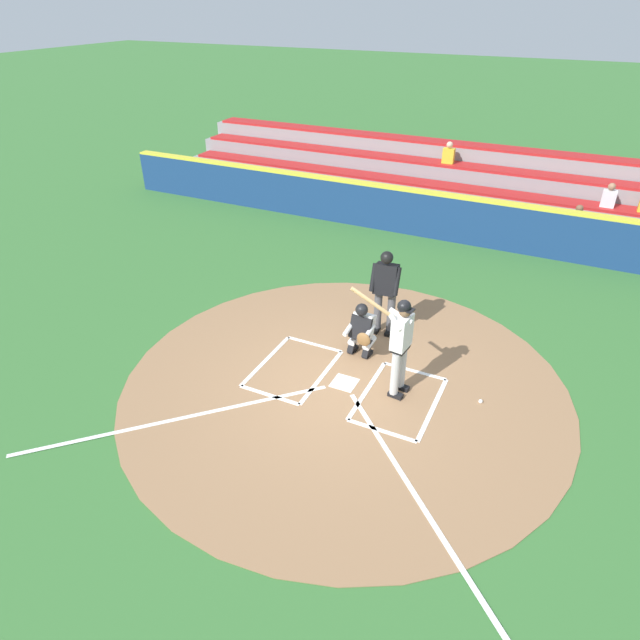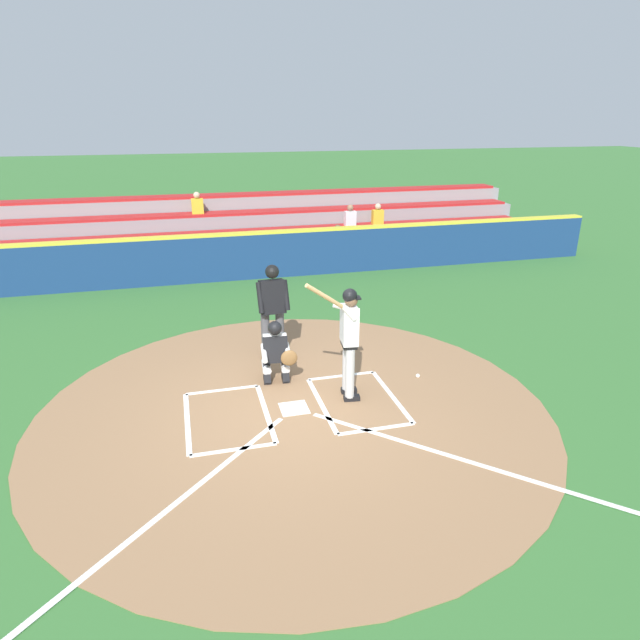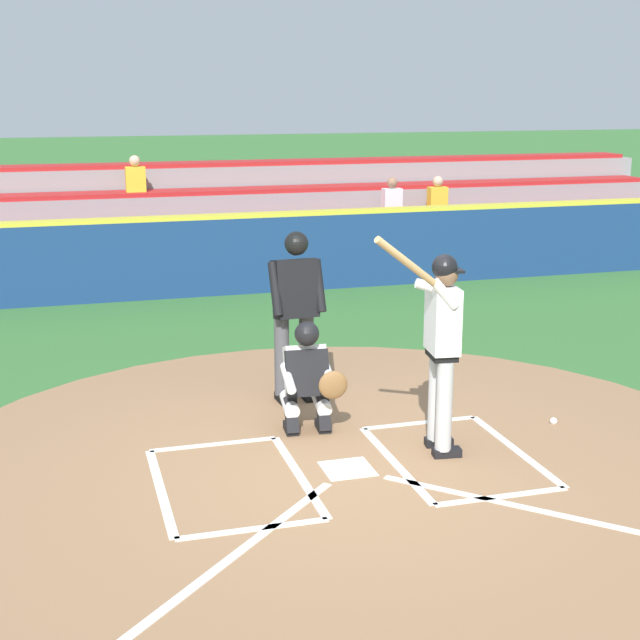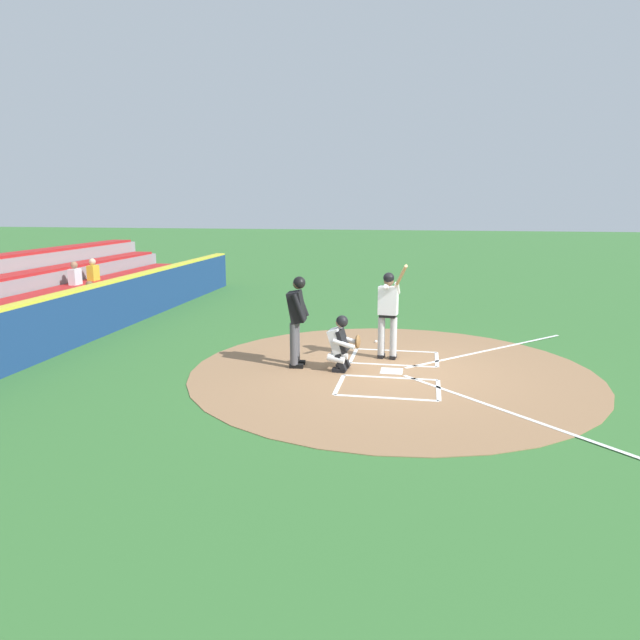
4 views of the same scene
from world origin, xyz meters
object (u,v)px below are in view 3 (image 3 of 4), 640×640
catcher (308,375)px  plate_umpire (295,305)px  batter (442,339)px  baseball (554,421)px

catcher → plate_umpire: plate_umpire is taller
batter → catcher: batter is taller
catcher → baseball: (-2.44, 0.49, -0.55)m
batter → catcher: bearing=-40.1°
batter → baseball: 1.81m
plate_umpire → baseball: size_ratio=25.20×
batter → baseball: batter is taller
plate_umpire → batter: bearing=116.9°
catcher → plate_umpire: (-0.11, -0.93, 0.49)m
batter → catcher: 1.43m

